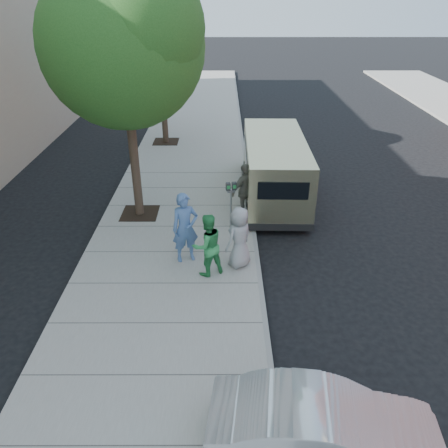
{
  "coord_description": "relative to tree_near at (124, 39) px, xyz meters",
  "views": [
    {
      "loc": [
        0.49,
        -10.57,
        6.87
      ],
      "look_at": [
        0.51,
        -0.08,
        1.1
      ],
      "focal_mm": 35.0,
      "sensor_mm": 36.0,
      "label": 1
    }
  ],
  "objects": [
    {
      "name": "sedan",
      "position": [
        4.37,
        -8.46,
        -4.92
      ],
      "size": [
        3.91,
        1.75,
        1.24
      ],
      "primitive_type": "imported",
      "rotation": [
        0.0,
        0.0,
        1.45
      ],
      "color": "silver",
      "rests_on": "ground"
    },
    {
      "name": "curb_face",
      "position": [
        3.69,
        -2.4,
        -5.47
      ],
      "size": [
        0.12,
        60.0,
        0.16
      ],
      "primitive_type": "cube",
      "color": "gray",
      "rests_on": "ground"
    },
    {
      "name": "person_officer",
      "position": [
        1.72,
        -2.77,
        -4.41
      ],
      "size": [
        0.83,
        0.68,
        1.98
      ],
      "primitive_type": "imported",
      "rotation": [
        0.0,
        0.0,
        0.32
      ],
      "color": "#5073AA",
      "rests_on": "sidewalk"
    },
    {
      "name": "person_gray_shirt",
      "position": [
        3.17,
        -3.06,
        -4.54
      ],
      "size": [
        0.98,
        0.98,
        1.71
      ],
      "primitive_type": "imported",
      "rotation": [
        0.0,
        0.0,
        3.91
      ],
      "color": "#9B9A9D",
      "rests_on": "sidewalk"
    },
    {
      "name": "ground",
      "position": [
        2.25,
        -2.4,
        -5.55
      ],
      "size": [
        120.0,
        120.0,
        0.0
      ],
      "primitive_type": "plane",
      "color": "black",
      "rests_on": "ground"
    },
    {
      "name": "van",
      "position": [
        4.56,
        1.53,
        -4.37
      ],
      "size": [
        2.12,
        6.02,
        2.22
      ],
      "rotation": [
        0.0,
        0.0,
        -0.02
      ],
      "color": "beige",
      "rests_on": "ground"
    },
    {
      "name": "tree_near",
      "position": [
        0.0,
        0.0,
        0.0
      ],
      "size": [
        4.62,
        4.6,
        7.53
      ],
      "color": "black",
      "rests_on": "sidewalk"
    },
    {
      "name": "sidewalk",
      "position": [
        1.25,
        -2.4,
        -5.47
      ],
      "size": [
        5.0,
        60.0,
        0.15
      ],
      "primitive_type": "cube",
      "color": "gray",
      "rests_on": "ground"
    },
    {
      "name": "person_striped_polo",
      "position": [
        3.45,
        -0.17,
        -4.49
      ],
      "size": [
        1.11,
        0.99,
        1.81
      ],
      "primitive_type": "imported",
      "rotation": [
        0.0,
        0.0,
        3.78
      ],
      "color": "gray",
      "rests_on": "sidewalk"
    },
    {
      "name": "tree_far",
      "position": [
        -0.0,
        7.6,
        -0.66
      ],
      "size": [
        3.92,
        3.8,
        6.49
      ],
      "color": "black",
      "rests_on": "sidewalk"
    },
    {
      "name": "parking_meter",
      "position": [
        2.98,
        -0.99,
        -4.29
      ],
      "size": [
        0.33,
        0.18,
        1.53
      ],
      "rotation": [
        0.0,
        0.0,
        0.23
      ],
      "color": "gray",
      "rests_on": "sidewalk"
    },
    {
      "name": "person_green_shirt",
      "position": [
        2.33,
        -3.45,
        -4.53
      ],
      "size": [
        1.05,
        0.97,
        1.72
      ],
      "primitive_type": "imported",
      "rotation": [
        0.0,
        0.0,
        3.63
      ],
      "color": "green",
      "rests_on": "sidewalk"
    }
  ]
}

